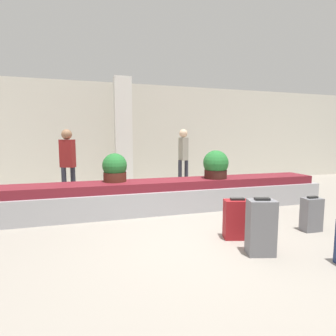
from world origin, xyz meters
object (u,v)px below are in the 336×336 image
pillar (123,134)px  potted_plant_0 (115,168)px  suitcase_3 (237,219)px  potted_plant_1 (216,165)px  suitcase_0 (261,227)px  suitcase_2 (311,214)px  traveler_0 (183,153)px  traveler_1 (68,159)px

pillar → potted_plant_0: 2.62m
suitcase_3 → potted_plant_0: size_ratio=1.08×
suitcase_3 → potted_plant_1: bearing=88.5°
pillar → suitcase_3: size_ratio=5.24×
suitcase_0 → potted_plant_1: potted_plant_1 is taller
suitcase_2 → traveler_0: size_ratio=0.32×
potted_plant_1 → suitcase_2: bearing=-66.1°
suitcase_0 → traveler_0: bearing=98.0°
suitcase_3 → traveler_1: (-2.57, 3.16, 0.72)m
pillar → traveler_0: 1.84m
suitcase_3 → traveler_1: size_ratio=0.36×
pillar → traveler_0: bearing=-13.3°
pillar → potted_plant_1: 3.20m
potted_plant_0 → potted_plant_1: potted_plant_1 is taller
suitcase_2 → traveler_0: bearing=102.5°
potted_plant_0 → potted_plant_1: bearing=-4.5°
traveler_1 → suitcase_2: bearing=-11.9°
suitcase_2 → suitcase_3: bearing=179.9°
suitcase_3 → traveler_0: size_ratio=0.35×
traveler_0 → pillar: bearing=-108.8°
suitcase_0 → suitcase_2: (1.31, 0.52, -0.09)m
traveler_0 → traveler_1: traveler_0 is taller
pillar → traveler_1: size_ratio=1.89×
potted_plant_0 → potted_plant_1: 2.13m
pillar → potted_plant_0: pillar is taller
suitcase_3 → traveler_0: traveler_0 is taller
pillar → traveler_1: bearing=-139.1°
suitcase_0 → traveler_1: (-2.58, 3.72, 0.65)m
traveler_0 → traveler_1: 3.26m
pillar → potted_plant_1: size_ratio=5.30×
suitcase_2 → pillar: bearing=120.9°
potted_plant_1 → traveler_1: size_ratio=0.36×
suitcase_0 → suitcase_3: 0.57m
suitcase_0 → potted_plant_0: bearing=137.9°
suitcase_0 → potted_plant_0: (-1.61, 2.49, 0.53)m
potted_plant_0 → suitcase_2: bearing=-34.1°
suitcase_0 → suitcase_3: size_ratio=1.21×
suitcase_2 → potted_plant_0: size_ratio=1.00×
potted_plant_0 → suitcase_0: bearing=-57.2°
suitcase_0 → traveler_0: traveler_0 is taller
suitcase_0 → traveler_0: 4.65m
potted_plant_0 → traveler_0: (2.18, 2.07, 0.16)m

